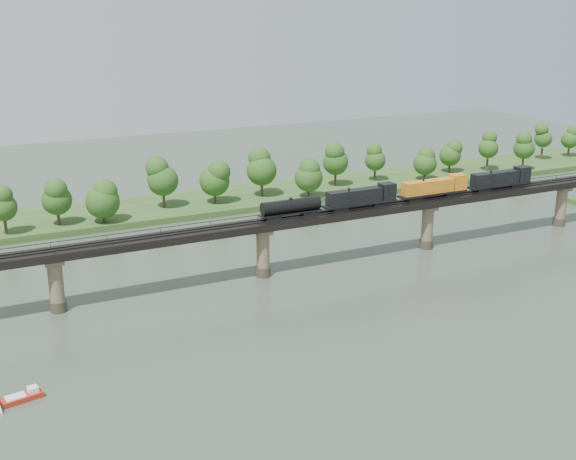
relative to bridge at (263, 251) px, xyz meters
name	(u,v)px	position (x,y,z in m)	size (l,w,h in m)	color
ground	(336,335)	(0.00, -30.00, -5.46)	(400.00, 400.00, 0.00)	#334133
far_bank	(180,206)	(0.00, 55.00, -4.66)	(300.00, 24.00, 1.60)	#2C4C1E
bridge	(263,251)	(0.00, 0.00, 0.00)	(236.00, 30.00, 11.50)	#473A2D
bridge_superstructure	(263,220)	(0.00, 0.00, 6.33)	(220.00, 4.90, 0.75)	black
far_treeline	(153,184)	(-8.21, 50.52, 3.37)	(289.06, 17.54, 13.60)	#382619
freight_train	(410,191)	(34.83, 0.00, 8.29)	(68.57, 2.67, 4.72)	black
motorboat	(23,397)	(-49.30, -29.10, -4.93)	(5.83, 3.06, 1.55)	#AC2413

